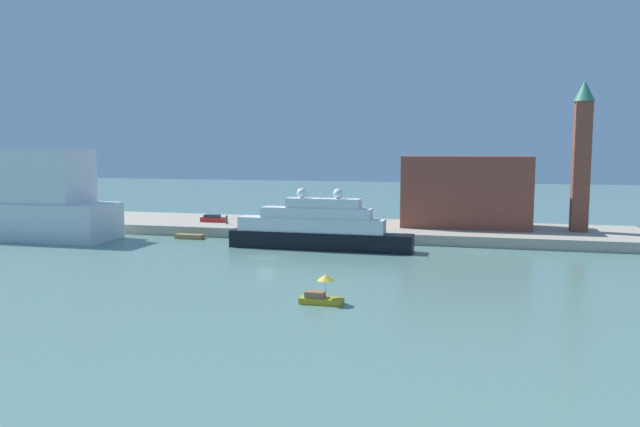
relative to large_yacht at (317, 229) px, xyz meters
The scene contains 10 objects.
ground 10.54m from the large_yacht, 119.79° to the right, with size 400.00×400.00×0.00m, color slate.
quay_dock 18.30m from the large_yacht, 105.99° to the left, with size 110.00×20.40×1.67m, color #ADA38E.
large_yacht is the anchor object (origin of this frame).
small_motorboat 32.25m from the large_yacht, 74.48° to the right, with size 4.23×1.74×2.95m.
work_barge 24.13m from the large_yacht, 168.16° to the left, with size 4.81×1.65×0.76m, color olive.
harbor_building 29.47m from the large_yacht, 42.92° to the left, with size 21.35×10.41×12.10m, color brown.
bell_tower 44.63m from the large_yacht, 24.52° to the left, with size 3.31×3.31×24.20m.
parked_car 27.93m from the large_yacht, 147.94° to the left, with size 4.56×1.82×1.37m.
person_figure 23.77m from the large_yacht, 147.61° to the left, with size 0.36×0.36×1.67m.
mooring_bollard 11.43m from the large_yacht, 134.46° to the left, with size 0.53×0.53×0.86m, color black.
Camera 1 is at (27.74, -77.42, 14.88)m, focal length 33.69 mm.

